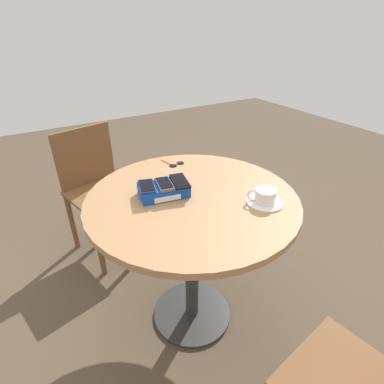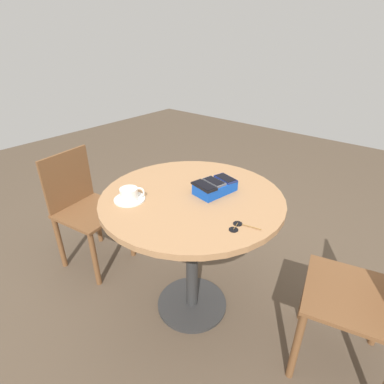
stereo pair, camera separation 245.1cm
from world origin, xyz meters
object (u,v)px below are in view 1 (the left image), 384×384
(phone_black, at_px, (180,181))
(phone_gray, at_px, (164,184))
(round_table, at_px, (192,222))
(saucer, at_px, (265,202))
(sunglasses, at_px, (175,164))
(phone_box, at_px, (164,190))
(phone_navy, at_px, (147,186))
(coffee_cup, at_px, (265,195))
(chair_far_side, at_px, (100,189))

(phone_black, bearing_deg, phone_gray, 171.01)
(round_table, relative_size, phone_gray, 7.15)
(saucer, relative_size, sunglasses, 1.25)
(phone_gray, bearing_deg, phone_box, 111.49)
(phone_gray, bearing_deg, phone_navy, 163.49)
(phone_box, height_order, saucer, phone_box)
(coffee_cup, bearing_deg, phone_black, 135.46)
(coffee_cup, bearing_deg, phone_navy, 144.29)
(saucer, height_order, sunglasses, saucer)
(saucer, distance_m, chair_far_side, 1.21)
(phone_black, xyz_separation_m, chair_far_side, (-0.18, 0.81, -0.38))
(phone_navy, distance_m, phone_gray, 0.08)
(saucer, bearing_deg, phone_box, 140.52)
(chair_far_side, bearing_deg, phone_gray, -82.06)
(phone_navy, relative_size, coffee_cup, 1.24)
(coffee_cup, relative_size, sunglasses, 0.88)
(phone_box, distance_m, coffee_cup, 0.44)
(phone_navy, bearing_deg, round_table, -25.93)
(saucer, distance_m, sunglasses, 0.56)
(round_table, relative_size, coffee_cup, 8.68)
(phone_box, bearing_deg, phone_gray, -68.51)
(phone_black, height_order, saucer, phone_black)
(phone_black, relative_size, sunglasses, 1.20)
(phone_black, bearing_deg, phone_box, 166.62)
(phone_gray, height_order, saucer, phone_gray)
(coffee_cup, height_order, sunglasses, coffee_cup)
(phone_box, xyz_separation_m, coffee_cup, (0.34, -0.28, 0.01))
(round_table, relative_size, chair_far_side, 1.09)
(round_table, distance_m, chair_far_side, 0.91)
(phone_box, distance_m, phone_black, 0.08)
(phone_box, distance_m, saucer, 0.44)
(phone_box, relative_size, phone_gray, 1.75)
(round_table, distance_m, saucer, 0.35)
(coffee_cup, height_order, chair_far_side, chair_far_side)
(round_table, xyz_separation_m, phone_navy, (-0.18, 0.09, 0.20))
(phone_navy, bearing_deg, phone_gray, -16.51)
(phone_navy, bearing_deg, saucer, -35.72)
(phone_navy, xyz_separation_m, phone_gray, (0.07, -0.02, 0.00))
(saucer, bearing_deg, phone_black, 135.52)
(phone_navy, distance_m, saucer, 0.51)
(phone_box, relative_size, phone_navy, 1.72)
(round_table, xyz_separation_m, chair_far_side, (-0.21, 0.86, -0.18))
(phone_box, bearing_deg, phone_black, -13.38)
(phone_navy, xyz_separation_m, chair_far_side, (-0.04, 0.78, -0.38))
(phone_box, xyz_separation_m, phone_black, (0.07, -0.02, 0.03))
(chair_far_side, bearing_deg, round_table, -76.13)
(saucer, bearing_deg, sunglasses, 104.60)
(phone_black, height_order, sunglasses, phone_black)
(round_table, distance_m, phone_box, 0.21)
(phone_box, relative_size, sunglasses, 1.87)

